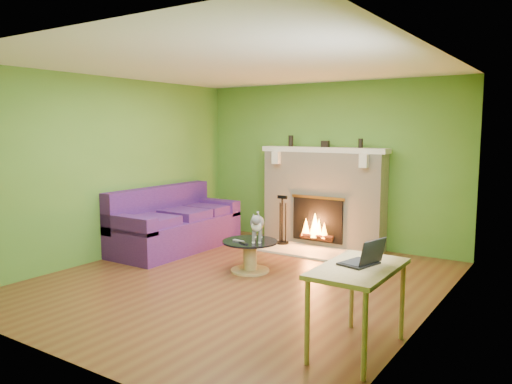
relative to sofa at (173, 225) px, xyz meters
The scene contains 22 objects.
floor 2.07m from the sofa, 24.15° to the right, with size 5.00×5.00×0.00m, color #5F2F1B.
ceiling 3.02m from the sofa, 24.15° to the right, with size 5.00×5.00×0.00m, color white.
wall_back 2.66m from the sofa, 41.95° to the left, with size 5.00×5.00×0.00m, color #4C822A.
wall_front 3.93m from the sofa, 60.88° to the right, with size 5.00×5.00×0.00m, color #4C822A.
wall_left 1.31m from the sofa, 115.35° to the right, with size 5.00×5.00×0.00m, color #4C822A.
wall_right 4.29m from the sofa, 11.45° to the right, with size 5.00×5.00×0.00m, color #4C822A.
window_frame 4.60m from the sofa, 22.92° to the right, with size 1.20×1.20×0.00m, color silver.
window_pane 4.59m from the sofa, 22.96° to the right, with size 1.06×1.06×0.00m, color white.
fireplace 2.41m from the sofa, 38.63° to the left, with size 2.10×0.46×1.58m.
hearth 2.12m from the sofa, 27.55° to the left, with size 1.50×0.75×0.03m, color beige.
mantel 2.64m from the sofa, 38.25° to the left, with size 2.10×0.28×0.08m, color silver.
sofa is the anchor object (origin of this frame).
coffee_table 1.77m from the sofa, 12.80° to the right, with size 0.73×0.73×0.41m.
desk 4.24m from the sofa, 25.99° to the right, with size 0.58×0.99×0.74m.
cat 1.85m from the sofa, 10.73° to the right, with size 0.23×0.63×0.39m, color #5C5D61, non-canonical shape.
remote_silver 1.70m from the sofa, 17.50° to the right, with size 0.17×0.04×0.02m, color gray.
remote_black 1.83m from the sofa, 18.16° to the right, with size 0.16×0.04×0.02m, color black.
laptop 4.22m from the sofa, 25.50° to the right, with size 0.27×0.31×0.23m, color black, non-canonical shape.
fire_tools 1.73m from the sofa, 40.26° to the left, with size 0.21×0.21×0.79m, color black, non-canonical shape.
mantel_vase_left 2.34m from the sofa, 49.97° to the left, with size 0.08×0.08×0.18m, color black.
mantel_vase_right 3.15m from the sofa, 31.23° to the left, with size 0.07×0.07×0.14m, color black.
mantel_box 2.71m from the sofa, 38.50° to the left, with size 0.12×0.08×0.10m, color black.
Camera 1 is at (3.46, -4.84, 1.86)m, focal length 35.00 mm.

